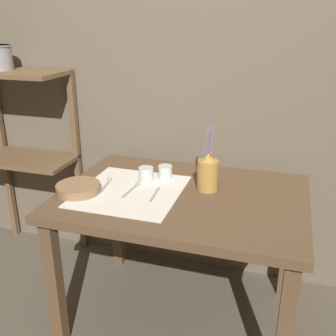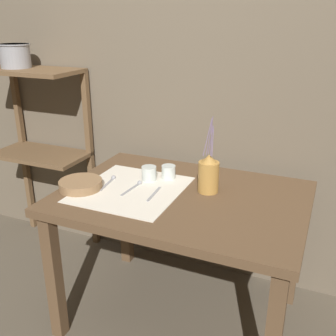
% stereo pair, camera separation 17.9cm
% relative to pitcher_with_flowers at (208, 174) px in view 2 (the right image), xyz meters
% --- Properties ---
extents(ground_plane, '(12.00, 12.00, 0.00)m').
position_rel_pitcher_with_flowers_xyz_m(ground_plane, '(-0.10, -0.08, -0.79)').
color(ground_plane, brown).
extents(stone_wall_back, '(7.00, 0.06, 2.40)m').
position_rel_pitcher_with_flowers_xyz_m(stone_wall_back, '(-0.10, 0.44, 0.41)').
color(stone_wall_back, '#6B5E4C').
rests_on(stone_wall_back, ground_plane).
extents(wooden_table, '(1.13, 0.82, 0.71)m').
position_rel_pitcher_with_flowers_xyz_m(wooden_table, '(-0.10, -0.08, -0.18)').
color(wooden_table, brown).
rests_on(wooden_table, ground_plane).
extents(wooden_shelf_unit, '(0.59, 0.32, 1.19)m').
position_rel_pitcher_with_flowers_xyz_m(wooden_shelf_unit, '(-1.19, 0.27, 0.04)').
color(wooden_shelf_unit, brown).
rests_on(wooden_shelf_unit, ground_plane).
extents(linen_cloth, '(0.47, 0.51, 0.00)m').
position_rel_pitcher_with_flowers_xyz_m(linen_cloth, '(-0.34, -0.13, -0.08)').
color(linen_cloth, silver).
rests_on(linen_cloth, wooden_table).
extents(pitcher_with_flowers, '(0.10, 0.10, 0.37)m').
position_rel_pitcher_with_flowers_xyz_m(pitcher_with_flowers, '(0.00, 0.00, 0.00)').
color(pitcher_with_flowers, '#B7843D').
rests_on(pitcher_with_flowers, wooden_table).
extents(wooden_bowl, '(0.21, 0.21, 0.04)m').
position_rel_pitcher_with_flowers_xyz_m(wooden_bowl, '(-0.57, -0.21, -0.06)').
color(wooden_bowl, '#8E6B47').
rests_on(wooden_bowl, wooden_table).
extents(glass_tumbler_near, '(0.07, 0.07, 0.07)m').
position_rel_pitcher_with_flowers_xyz_m(glass_tumbler_near, '(-0.31, 0.01, -0.05)').
color(glass_tumbler_near, silver).
rests_on(glass_tumbler_near, wooden_table).
extents(glass_tumbler_far, '(0.07, 0.07, 0.07)m').
position_rel_pitcher_with_flowers_xyz_m(glass_tumbler_far, '(-0.23, 0.07, -0.05)').
color(glass_tumbler_far, silver).
rests_on(glass_tumbler_far, wooden_table).
extents(spoon_inner, '(0.04, 0.17, 0.02)m').
position_rel_pitcher_with_flowers_xyz_m(spoon_inner, '(-0.48, -0.08, -0.08)').
color(spoon_inner, '#939399').
rests_on(spoon_inner, wooden_table).
extents(spoon_outer, '(0.03, 0.17, 0.02)m').
position_rel_pitcher_with_flowers_xyz_m(spoon_outer, '(-0.34, -0.08, -0.08)').
color(spoon_outer, '#939399').
rests_on(spoon_outer, wooden_table).
extents(knife_center, '(0.02, 0.16, 0.00)m').
position_rel_pitcher_with_flowers_xyz_m(knife_center, '(-0.22, -0.14, -0.08)').
color(knife_center, '#939399').
rests_on(knife_center, wooden_table).
extents(metal_pot_large, '(0.19, 0.19, 0.14)m').
position_rel_pitcher_with_flowers_xyz_m(metal_pot_large, '(-1.29, 0.23, 0.47)').
color(metal_pot_large, '#939399').
rests_on(metal_pot_large, wooden_shelf_unit).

